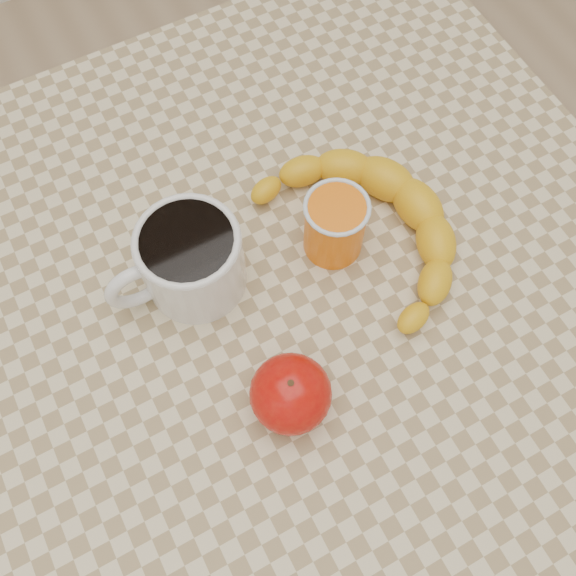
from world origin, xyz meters
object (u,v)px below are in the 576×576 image
coffee_mug (189,259)px  orange_juice_glass (335,225)px  apple (291,394)px  banana (369,228)px  table (288,327)px

coffee_mug → orange_juice_glass: (0.14, -0.03, -0.01)m
apple → banana: apple is taller
coffee_mug → banana: coffee_mug is taller
orange_juice_glass → banana: 0.04m
coffee_mug → apple: coffee_mug is taller
orange_juice_glass → banana: orange_juice_glass is taller
banana → apple: bearing=-149.3°
coffee_mug → apple: bearing=-80.9°
orange_juice_glass → apple: size_ratio=0.86×
table → banana: banana is taller
table → apple: bearing=-116.9°
banana → table: bearing=-175.9°
apple → orange_juice_glass: bearing=47.3°
coffee_mug → orange_juice_glass: 0.15m
table → coffee_mug: bearing=141.2°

